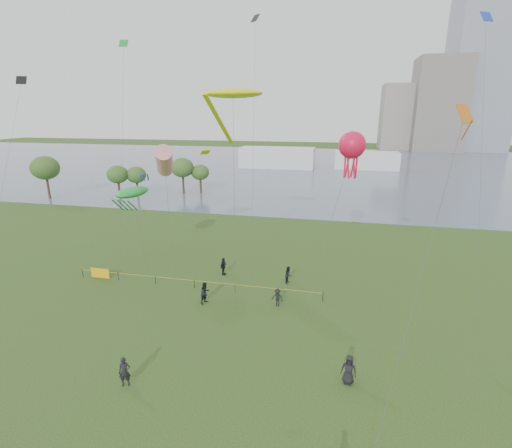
# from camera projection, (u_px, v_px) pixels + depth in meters

# --- Properties ---
(ground_plane) EXTENTS (400.00, 400.00, 0.00)m
(ground_plane) POSITION_uv_depth(u_px,v_px,m) (218.00, 413.00, 20.48)
(ground_plane) COLOR #213A12
(lake) EXTENTS (400.00, 120.00, 0.08)m
(lake) POSITION_uv_depth(u_px,v_px,m) (318.00, 167.00, 114.04)
(lake) COLOR slate
(lake) RESTS_ON ground_plane
(building_mid) EXTENTS (20.00, 20.00, 38.00)m
(building_mid) POSITION_uv_depth(u_px,v_px,m) (438.00, 105.00, 157.22)
(building_mid) COLOR slate
(building_mid) RESTS_ON ground_plane
(building_low) EXTENTS (16.00, 18.00, 28.00)m
(building_low) POSITION_uv_depth(u_px,v_px,m) (399.00, 117.00, 167.12)
(building_low) COLOR gray
(building_low) RESTS_ON ground_plane
(pavilion_left) EXTENTS (22.00, 8.00, 6.00)m
(pavilion_left) POSITION_uv_depth(u_px,v_px,m) (277.00, 158.00, 110.94)
(pavilion_left) COLOR silver
(pavilion_left) RESTS_ON ground_plane
(pavilion_right) EXTENTS (18.00, 7.00, 5.00)m
(pavilion_right) POSITION_uv_depth(u_px,v_px,m) (366.00, 160.00, 108.61)
(pavilion_right) COLOR silver
(pavilion_right) RESTS_ON ground_plane
(trees) EXTENTS (31.05, 15.96, 8.11)m
(trees) POSITION_uv_depth(u_px,v_px,m) (123.00, 171.00, 72.33)
(trees) COLOR #3C291B
(trees) RESTS_ON ground_plane
(fence) EXTENTS (24.07, 0.07, 1.05)m
(fence) POSITION_uv_depth(u_px,v_px,m) (135.00, 277.00, 36.23)
(fence) COLOR black
(fence) RESTS_ON ground_plane
(spectator_a) EXTENTS (1.06, 1.16, 1.94)m
(spectator_a) POSITION_uv_depth(u_px,v_px,m) (205.00, 293.00, 32.08)
(spectator_a) COLOR black
(spectator_a) RESTS_ON ground_plane
(spectator_b) EXTENTS (1.13, 0.80, 1.59)m
(spectator_b) POSITION_uv_depth(u_px,v_px,m) (277.00, 297.00, 31.64)
(spectator_b) COLOR black
(spectator_b) RESTS_ON ground_plane
(spectator_c) EXTENTS (0.67, 1.14, 1.83)m
(spectator_c) POSITION_uv_depth(u_px,v_px,m) (223.00, 266.00, 37.75)
(spectator_c) COLOR black
(spectator_c) RESTS_ON ground_plane
(spectator_d) EXTENTS (1.03, 0.76, 1.91)m
(spectator_d) POSITION_uv_depth(u_px,v_px,m) (349.00, 370.00, 22.52)
(spectator_d) COLOR black
(spectator_d) RESTS_ON ground_plane
(spectator_f) EXTENTS (0.82, 0.69, 1.91)m
(spectator_f) POSITION_uv_depth(u_px,v_px,m) (125.00, 372.00, 22.33)
(spectator_f) COLOR black
(spectator_f) RESTS_ON ground_plane
(spectator_g) EXTENTS (0.74, 0.89, 1.67)m
(spectator_g) POSITION_uv_depth(u_px,v_px,m) (288.00, 275.00, 36.02)
(spectator_g) COLOR black
(spectator_g) RESTS_ON ground_plane
(kite_stingray) EXTENTS (5.55, 10.21, 18.06)m
(kite_stingray) POSITION_uv_depth(u_px,v_px,m) (233.00, 94.00, 33.78)
(kite_stingray) COLOR #3F3F42
(kite_windsock) EXTENTS (4.54, 6.49, 12.91)m
(kite_windsock) POSITION_uv_depth(u_px,v_px,m) (164.00, 161.00, 39.34)
(kite_windsock) COLOR #3F3F42
(kite_creature) EXTENTS (3.54, 4.85, 8.62)m
(kite_creature) POSITION_uv_depth(u_px,v_px,m) (132.00, 192.00, 37.85)
(kite_creature) COLOR #3F3F42
(kite_octopus) EXTENTS (4.18, 7.74, 14.41)m
(kite_octopus) POSITION_uv_depth(u_px,v_px,m) (352.00, 146.00, 32.37)
(kite_octopus) COLOR #3F3F42
(kite_delta) EXTENTS (6.47, 14.60, 16.49)m
(kite_delta) POSITION_uv_depth(u_px,v_px,m) (461.00, 130.00, 23.05)
(kite_delta) COLOR #3F3F42
(small_kites) EXTENTS (45.05, 12.68, 7.05)m
(small_kites) POSITION_uv_depth(u_px,v_px,m) (260.00, 41.00, 32.52)
(small_kites) COLOR #198C2D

